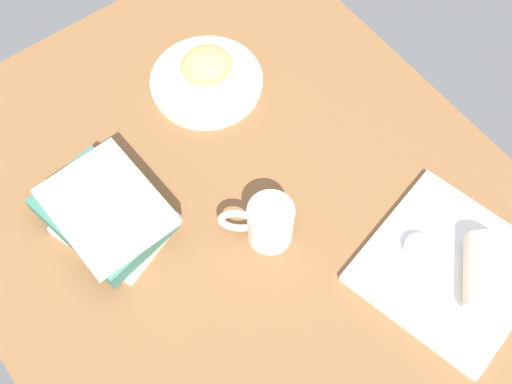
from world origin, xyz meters
The scene contains 8 objects.
dining_table centered at (0.00, 0.00, 2.00)cm, with size 110.00×90.00×4.00cm, color brown.
round_plate centered at (26.42, -10.79, 4.70)cm, with size 21.48×21.48×1.40cm, color silver.
scone_pastry centered at (27.31, -11.65, 8.21)cm, with size 9.62×8.57×5.62cm, color tan.
square_plate centered at (-28.77, -20.80, 4.80)cm, with size 25.89×25.89×1.60cm, color white.
sauce_cup centered at (-23.53, -18.27, 6.79)cm, with size 4.85×4.85×2.20cm.
breakfast_wrap centered at (-32.97, -22.82, 8.71)cm, with size 6.22×6.22×11.90cm, color beige.
book_stack centered at (11.57, 19.38, 8.58)cm, with size 23.72×19.84×8.86cm.
coffee_mug centered at (-5.61, -0.86, 8.68)cm, with size 10.02×10.79×9.14cm.
Camera 1 is at (-42.16, 28.98, 108.43)cm, focal length 47.37 mm.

